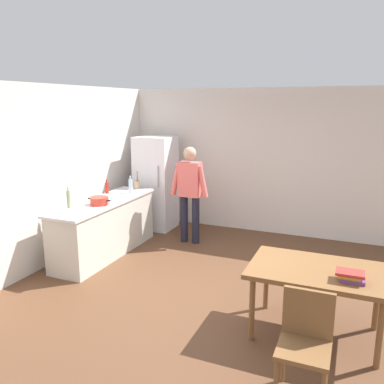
{
  "coord_description": "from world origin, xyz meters",
  "views": [
    {
      "loc": [
        1.66,
        -4.32,
        2.42
      ],
      "look_at": [
        -0.56,
        1.01,
        1.12
      ],
      "focal_mm": 37.0,
      "sensor_mm": 36.0,
      "label": 1
    }
  ],
  "objects": [
    {
      "name": "ground_plane",
      "position": [
        0.0,
        0.0,
        0.0
      ],
      "size": [
        14.0,
        14.0,
        0.0
      ],
      "primitive_type": "plane",
      "color": "brown"
    },
    {
      "name": "wall_back",
      "position": [
        0.0,
        3.0,
        1.35
      ],
      "size": [
        6.4,
        0.12,
        2.7
      ],
      "primitive_type": "cube",
      "color": "silver",
      "rests_on": "ground_plane"
    },
    {
      "name": "wall_left",
      "position": [
        -2.6,
        0.2,
        1.35
      ],
      "size": [
        0.12,
        5.6,
        2.7
      ],
      "primitive_type": "cube",
      "color": "silver",
      "rests_on": "ground_plane"
    },
    {
      "name": "kitchen_counter",
      "position": [
        -2.0,
        0.8,
        0.45
      ],
      "size": [
        0.64,
        2.2,
        0.9
      ],
      "color": "beige",
      "rests_on": "ground_plane"
    },
    {
      "name": "refrigerator",
      "position": [
        -1.9,
        2.4,
        0.9
      ],
      "size": [
        0.7,
        0.67,
        1.8
      ],
      "color": "white",
      "rests_on": "ground_plane"
    },
    {
      "name": "person",
      "position": [
        -0.95,
        1.85,
        0.98
      ],
      "size": [
        0.7,
        0.22,
        1.7
      ],
      "color": "#1E1E2D",
      "rests_on": "ground_plane"
    },
    {
      "name": "dining_table",
      "position": [
        1.4,
        -0.3,
        0.67
      ],
      "size": [
        1.4,
        0.9,
        0.75
      ],
      "color": "brown",
      "rests_on": "ground_plane"
    },
    {
      "name": "chair",
      "position": [
        1.4,
        -1.27,
        0.53
      ],
      "size": [
        0.42,
        0.42,
        0.91
      ],
      "rotation": [
        0.0,
        0.0,
        0.11
      ],
      "color": "brown",
      "rests_on": "ground_plane"
    },
    {
      "name": "cooking_pot",
      "position": [
        -1.91,
        0.56,
        0.96
      ],
      "size": [
        0.4,
        0.28,
        0.12
      ],
      "color": "red",
      "rests_on": "kitchen_counter"
    },
    {
      "name": "utensil_jar",
      "position": [
        -1.98,
        1.8,
        0.98
      ],
      "size": [
        0.11,
        0.11,
        0.32
      ],
      "color": "tan",
      "rests_on": "kitchen_counter"
    },
    {
      "name": "bottle_vinegar_tall",
      "position": [
        -2.21,
        0.22,
        1.04
      ],
      "size": [
        0.06,
        0.06,
        0.32
      ],
      "color": "gray",
      "rests_on": "kitchen_counter"
    },
    {
      "name": "bottle_water_clear",
      "position": [
        -1.9,
        1.46,
        1.03
      ],
      "size": [
        0.07,
        0.07,
        0.3
      ],
      "color": "silver",
      "rests_on": "kitchen_counter"
    },
    {
      "name": "bottle_sauce_red",
      "position": [
        -2.26,
        1.27,
        1.0
      ],
      "size": [
        0.06,
        0.06,
        0.24
      ],
      "color": "#B22319",
      "rests_on": "kitchen_counter"
    },
    {
      "name": "book_stack",
      "position": [
        1.71,
        -0.49,
        0.8
      ],
      "size": [
        0.27,
        0.18,
        0.1
      ],
      "color": "#753D7F",
      "rests_on": "dining_table"
    }
  ]
}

